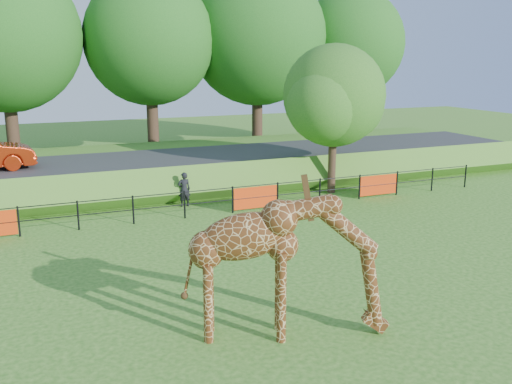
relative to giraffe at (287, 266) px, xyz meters
The scene contains 8 objects.
ground 2.80m from the giraffe, 76.67° to the left, with size 90.00×90.00×0.00m, color #2B6619.
giraffe is the anchor object (origin of this frame).
perimeter_fence 10.27m from the giraffe, 87.08° to the left, with size 28.07×0.10×1.10m, color black, non-canonical shape.
embankment 17.73m from the giraffe, 88.31° to the left, with size 40.00×9.00×1.30m, color #2B6619.
road 16.21m from the giraffe, 88.16° to the left, with size 40.00×5.00×0.12m, color #2E2E31.
visitor 12.04m from the giraffe, 85.18° to the left, with size 0.54×0.35×1.47m, color black.
tree_east 14.58m from the giraffe, 55.54° to the left, with size 5.40×4.71×6.76m.
bg_tree_line 24.94m from the giraffe, 84.31° to the left, with size 37.30×8.80×11.82m.
Camera 1 is at (-5.76, -12.88, 6.19)m, focal length 40.00 mm.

